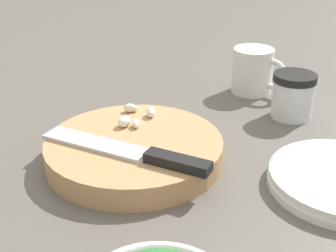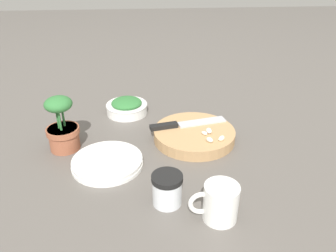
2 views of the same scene
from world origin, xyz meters
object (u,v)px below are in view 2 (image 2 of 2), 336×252
object	(u,v)px
coffee_mug	(219,202)
potted_herb	(62,128)
chef_knife	(184,124)
spice_jar	(167,189)
plate_stack	(107,162)
cutting_board	(194,135)
garlic_cloves	(212,135)
herb_bowl	(127,107)

from	to	relation	value
coffee_mug	potted_herb	xyz separation A→B (m)	(0.31, 0.37, 0.03)
chef_knife	potted_herb	size ratio (longest dim) A/B	1.47
spice_jar	coffee_mug	distance (m)	0.12
coffee_mug	plate_stack	world-z (taller)	coffee_mug
coffee_mug	potted_herb	size ratio (longest dim) A/B	0.66
potted_herb	chef_knife	bearing A→B (deg)	-82.22
cutting_board	spice_jar	size ratio (longest dim) A/B	3.25
cutting_board	garlic_cloves	size ratio (longest dim) A/B	3.28
herb_bowl	plate_stack	world-z (taller)	herb_bowl
cutting_board	garlic_cloves	world-z (taller)	garlic_cloves
cutting_board	herb_bowl	bearing A→B (deg)	45.97
coffee_mug	cutting_board	bearing A→B (deg)	-0.09
cutting_board	herb_bowl	size ratio (longest dim) A/B	1.70
garlic_cloves	herb_bowl	size ratio (longest dim) A/B	0.52
plate_stack	coffee_mug	bearing A→B (deg)	-130.74
cutting_board	plate_stack	world-z (taller)	cutting_board
cutting_board	coffee_mug	distance (m)	0.33
herb_bowl	coffee_mug	xyz separation A→B (m)	(-0.52, -0.20, 0.02)
chef_knife	spice_jar	xyz separation A→B (m)	(-0.30, 0.08, 0.00)
potted_herb	cutting_board	bearing A→B (deg)	-87.52
cutting_board	spice_jar	distance (m)	0.29
cutting_board	plate_stack	size ratio (longest dim) A/B	1.28
spice_jar	plate_stack	distance (m)	0.21
herb_bowl	spice_jar	distance (m)	0.47
coffee_mug	herb_bowl	bearing A→B (deg)	21.22
garlic_cloves	spice_jar	size ratio (longest dim) A/B	0.99
chef_knife	cutting_board	bearing A→B (deg)	27.62
chef_knife	garlic_cloves	world-z (taller)	garlic_cloves
chef_knife	spice_jar	world-z (taller)	spice_jar
potted_herb	coffee_mug	bearing A→B (deg)	-129.65
cutting_board	coffee_mug	bearing A→B (deg)	179.91
spice_jar	coffee_mug	bearing A→B (deg)	-118.71
herb_bowl	potted_herb	bearing A→B (deg)	141.22
spice_jar	cutting_board	bearing A→B (deg)	-21.18
chef_knife	coffee_mug	distance (m)	0.36
coffee_mug	chef_knife	bearing A→B (deg)	4.04
cutting_board	coffee_mug	xyz separation A→B (m)	(-0.32, 0.00, 0.03)
herb_bowl	spice_jar	size ratio (longest dim) A/B	1.91
cutting_board	spice_jar	bearing A→B (deg)	158.82
potted_herb	garlic_cloves	bearing A→B (deg)	-94.39
chef_knife	spice_jar	bearing A→B (deg)	-26.34
cutting_board	chef_knife	size ratio (longest dim) A/B	1.03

